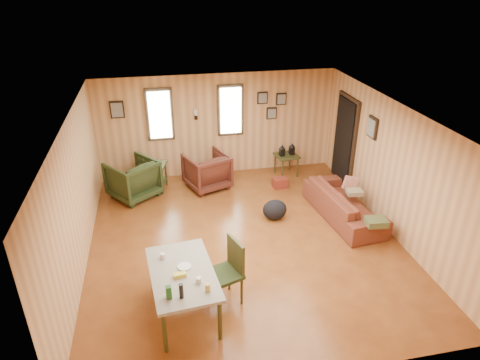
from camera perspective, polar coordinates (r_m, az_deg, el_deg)
The scene contains 11 objects.
room at distance 7.56m, azimuth 1.45°, elevation 0.75°, with size 5.54×6.04×2.44m.
sofa at distance 8.65m, azimuth 13.75°, elevation -2.49°, with size 2.06×0.60×0.81m, color brown.
recliner_brown at distance 9.58m, azimuth -4.45°, elevation 1.45°, with size 0.87×0.81×0.89m, color #4C2016.
recliner_green at distance 9.42m, azimuth -14.10°, elevation 0.36°, with size 0.90×0.84×0.93m, color #273317.
end_table at distance 9.67m, azimuth -11.59°, elevation 1.04°, with size 0.71×0.67×0.75m.
side_table at distance 10.16m, azimuth 6.25°, elevation 3.48°, with size 0.57×0.57×0.80m.
cooler at distance 9.72m, azimuth 5.36°, elevation -0.36°, with size 0.33×0.25×0.23m.
backpack at distance 8.47m, azimuth 4.65°, elevation -3.97°, with size 0.54×0.45×0.41m.
sofa_pillows at distance 8.40m, azimuth 16.14°, elevation -3.02°, with size 0.49×1.58×0.32m.
dining_table at distance 6.09m, azimuth -7.68°, elevation -12.61°, with size 1.00×1.52×0.94m.
dining_chair at distance 6.34m, azimuth -1.50°, elevation -11.67°, with size 0.58×0.58×1.02m.
Camera 1 is at (-1.38, -6.36, 4.49)m, focal length 32.00 mm.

